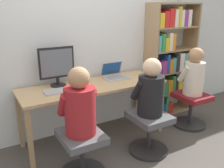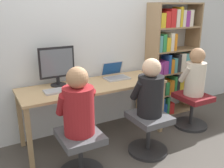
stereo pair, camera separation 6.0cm
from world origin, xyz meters
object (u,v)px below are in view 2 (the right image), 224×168
at_px(person_at_monitor, 78,105).
at_px(person_at_laptop, 150,90).
at_px(bookshelf, 170,62).
at_px(person_near_shelf, 195,74).
at_px(office_chair_side, 192,108).
at_px(laptop, 115,75).
at_px(desktop_monitor, 57,66).
at_px(keyboard, 64,90).
at_px(office_chair_left, 81,151).
at_px(office_chair_right, 149,130).

relative_size(person_at_monitor, person_at_laptop, 1.02).
relative_size(bookshelf, person_near_shelf, 2.61).
distance_m(person_at_monitor, office_chair_side, 1.88).
distance_m(laptop, bookshelf, 0.98).
bearing_deg(desktop_monitor, office_chair_side, -16.66).
distance_m(desktop_monitor, person_at_laptop, 1.13).
bearing_deg(office_chair_side, person_near_shelf, 90.00).
relative_size(keyboard, person_at_monitor, 0.66).
xyz_separation_m(keyboard, person_at_monitor, (-0.04, -0.54, 0.02)).
height_order(laptop, keyboard, laptop).
bearing_deg(person_at_monitor, person_near_shelf, 7.91).
height_order(keyboard, person_near_shelf, person_near_shelf).
bearing_deg(desktop_monitor, person_near_shelf, -16.53).
xyz_separation_m(office_chair_left, person_near_shelf, (1.79, 0.25, 0.49)).
bearing_deg(person_near_shelf, bookshelf, 91.12).
distance_m(bookshelf, person_near_shelf, 0.51).
bearing_deg(keyboard, bookshelf, 6.89).
relative_size(person_at_monitor, person_near_shelf, 1.02).
height_order(desktop_monitor, bookshelf, bookshelf).
bearing_deg(person_at_monitor, office_chair_right, 0.57).
distance_m(keyboard, office_chair_left, 0.73).
relative_size(office_chair_right, person_near_shelf, 0.73).
relative_size(person_at_monitor, office_chair_side, 1.39).
relative_size(office_chair_right, bookshelf, 0.28).
bearing_deg(office_chair_left, keyboard, 85.97).
bearing_deg(bookshelf, desktop_monitor, 179.59).
distance_m(laptop, office_chair_right, 0.86).
height_order(office_chair_left, office_chair_right, same).
relative_size(keyboard, bookshelf, 0.26).
distance_m(keyboard, person_at_monitor, 0.55).
distance_m(desktop_monitor, laptop, 0.79).
bearing_deg(desktop_monitor, person_at_laptop, -43.07).
relative_size(desktop_monitor, keyboard, 1.06).
xyz_separation_m(laptop, bookshelf, (0.98, 0.05, 0.06)).
relative_size(desktop_monitor, bookshelf, 0.27).
xyz_separation_m(desktop_monitor, office_chair_side, (1.75, -0.52, -0.71)).
relative_size(office_chair_right, person_at_monitor, 0.72).
relative_size(bookshelf, office_chair_side, 3.56).
height_order(person_at_monitor, bookshelf, bookshelf).
bearing_deg(office_chair_right, office_chair_left, -179.13).
distance_m(person_at_monitor, person_near_shelf, 1.81).
bearing_deg(desktop_monitor, office_chair_right, -43.23).
relative_size(laptop, keyboard, 0.71).
relative_size(keyboard, office_chair_left, 0.92).
bearing_deg(keyboard, office_chair_right, -33.33).
bearing_deg(bookshelf, keyboard, -173.11).
bearing_deg(laptop, office_chair_left, -138.51).
bearing_deg(office_chair_right, desktop_monitor, 136.77).
relative_size(keyboard, person_at_laptop, 0.68).
height_order(keyboard, office_chair_right, keyboard).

